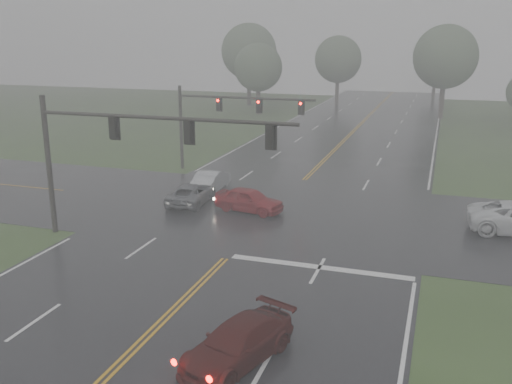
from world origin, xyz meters
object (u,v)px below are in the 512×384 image
(car_grey, at_px, (192,203))
(signal_gantry_far, at_px, (220,113))
(sedan_maroon, at_px, (238,361))
(sedan_red, at_px, (249,212))
(signal_gantry_near, at_px, (117,142))
(sedan_silver, at_px, (211,191))

(car_grey, bearing_deg, signal_gantry_far, -83.77)
(sedan_maroon, xyz_separation_m, sedan_red, (-4.97, 15.59, 0.00))
(signal_gantry_near, height_order, signal_gantry_far, signal_gantry_near)
(sedan_silver, bearing_deg, car_grey, 86.65)
(sedan_silver, relative_size, signal_gantry_near, 0.32)
(car_grey, relative_size, signal_gantry_near, 0.33)
(sedan_silver, relative_size, car_grey, 0.95)
(sedan_red, height_order, signal_gantry_far, signal_gantry_far)
(signal_gantry_far, bearing_deg, sedan_maroon, -67.10)
(car_grey, bearing_deg, sedan_red, 169.55)
(sedan_maroon, relative_size, sedan_red, 1.08)
(sedan_maroon, height_order, signal_gantry_far, signal_gantry_far)
(sedan_silver, xyz_separation_m, signal_gantry_far, (-1.53, 5.56, 4.57))
(sedan_red, bearing_deg, car_grey, 93.67)
(sedan_maroon, relative_size, car_grey, 1.00)
(signal_gantry_near, relative_size, signal_gantry_far, 1.26)
(sedan_red, height_order, car_grey, sedan_red)
(car_grey, bearing_deg, sedan_maroon, 115.51)
(signal_gantry_far, bearing_deg, sedan_silver, -74.63)
(sedan_maroon, height_order, signal_gantry_near, signal_gantry_near)
(sedan_maroon, distance_m, sedan_red, 16.36)
(sedan_maroon, relative_size, sedan_silver, 1.06)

